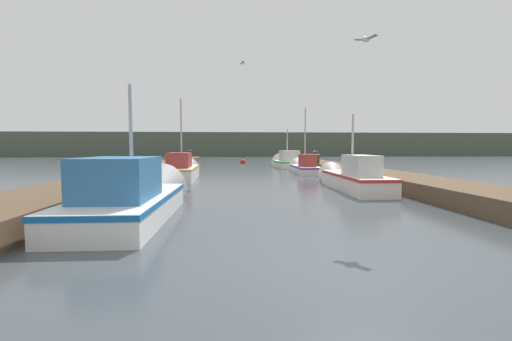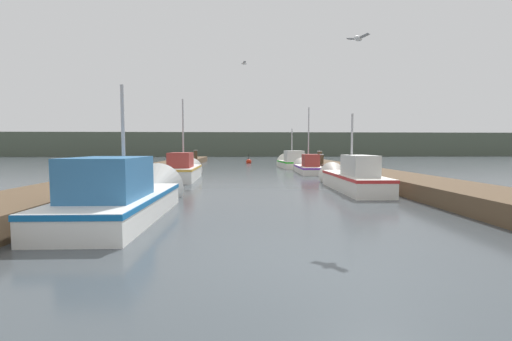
# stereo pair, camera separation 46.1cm
# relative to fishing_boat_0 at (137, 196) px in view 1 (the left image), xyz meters

# --- Properties ---
(ground_plane) EXTENTS (200.00, 200.00, 0.00)m
(ground_plane) POSITION_rel_fishing_boat_0_xyz_m (3.42, -3.85, -0.45)
(ground_plane) COLOR #3D4449
(dock_left) EXTENTS (2.31, 40.00, 0.51)m
(dock_left) POSITION_rel_fishing_boat_0_xyz_m (-2.34, 12.15, -0.19)
(dock_left) COLOR brown
(dock_left) RESTS_ON ground_plane
(dock_right) EXTENTS (2.31, 40.00, 0.51)m
(dock_right) POSITION_rel_fishing_boat_0_xyz_m (9.18, 12.15, -0.19)
(dock_right) COLOR brown
(dock_right) RESTS_ON ground_plane
(distant_shore_ridge) EXTENTS (120.00, 16.00, 4.14)m
(distant_shore_ridge) POSITION_rel_fishing_boat_0_xyz_m (3.42, 58.08, 1.62)
(distant_shore_ridge) COLOR #4C5647
(distant_shore_ridge) RESTS_ON ground_plane
(fishing_boat_0) EXTENTS (1.84, 5.78, 3.62)m
(fishing_boat_0) POSITION_rel_fishing_boat_0_xyz_m (0.00, 0.00, 0.00)
(fishing_boat_0) COLOR silver
(fishing_boat_0) RESTS_ON ground_plane
(fishing_boat_1) EXTENTS (1.42, 5.66, 3.20)m
(fishing_boat_1) POSITION_rel_fishing_boat_0_xyz_m (6.97, 4.50, -0.00)
(fishing_boat_1) COLOR silver
(fishing_boat_1) RESTS_ON ground_plane
(fishing_boat_2) EXTENTS (1.51, 5.25, 4.37)m
(fishing_boat_2) POSITION_rel_fishing_boat_0_xyz_m (-0.15, 9.03, 0.02)
(fishing_boat_2) COLOR silver
(fishing_boat_2) RESTS_ON ground_plane
(fishing_boat_3) EXTENTS (1.51, 5.24, 4.50)m
(fishing_boat_3) POSITION_rel_fishing_boat_0_xyz_m (7.01, 13.20, -0.10)
(fishing_boat_3) COLOR silver
(fishing_boat_3) RESTS_ON ground_plane
(fishing_boat_4) EXTENTS (1.96, 4.85, 3.61)m
(fishing_boat_4) POSITION_rel_fishing_boat_0_xyz_m (6.75, 18.45, -0.02)
(fishing_boat_4) COLOR silver
(fishing_boat_4) RESTS_ON ground_plane
(mooring_piling_0) EXTENTS (0.35, 0.35, 1.34)m
(mooring_piling_0) POSITION_rel_fishing_boat_0_xyz_m (-1.42, 23.48, 0.23)
(mooring_piling_0) COLOR #473523
(mooring_piling_0) RESTS_ON ground_plane
(mooring_piling_1) EXTENTS (0.31, 0.31, 1.15)m
(mooring_piling_1) POSITION_rel_fishing_boat_0_xyz_m (8.14, 14.07, 0.13)
(mooring_piling_1) COLOR #473523
(mooring_piling_1) RESTS_ON ground_plane
(mooring_piling_2) EXTENTS (0.35, 0.35, 1.36)m
(mooring_piling_2) POSITION_rel_fishing_boat_0_xyz_m (8.24, 15.02, 0.24)
(mooring_piling_2) COLOR #473523
(mooring_piling_2) RESTS_ON ground_plane
(mooring_piling_3) EXTENTS (0.34, 0.34, 1.10)m
(mooring_piling_3) POSITION_rel_fishing_boat_0_xyz_m (7.89, 19.31, 0.11)
(mooring_piling_3) COLOR #473523
(mooring_piling_3) RESTS_ON ground_plane
(channel_buoy) EXTENTS (0.54, 0.54, 1.04)m
(channel_buoy) POSITION_rel_fishing_boat_0_xyz_m (3.55, 25.39, -0.29)
(channel_buoy) COLOR red
(channel_buoy) RESTS_ON ground_plane
(seagull_lead) EXTENTS (0.30, 0.56, 0.12)m
(seagull_lead) POSITION_rel_fishing_boat_0_xyz_m (2.93, 9.21, 5.43)
(seagull_lead) COLOR white
(seagull_1) EXTENTS (0.45, 0.49, 0.12)m
(seagull_1) POSITION_rel_fishing_boat_0_xyz_m (5.50, -0.40, 3.74)
(seagull_1) COLOR white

